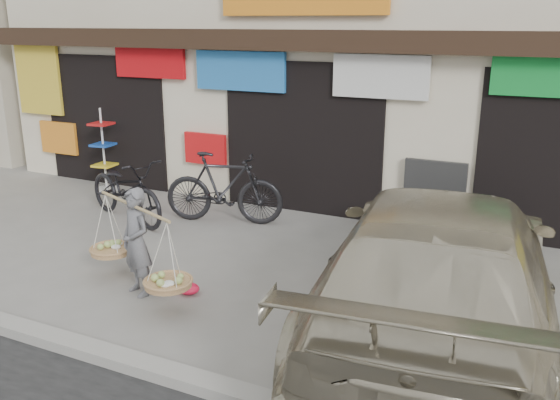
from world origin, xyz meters
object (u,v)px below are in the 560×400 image
at_px(street_vendor, 137,247).
at_px(suv, 439,266).
at_px(bike_0, 126,189).
at_px(display_rack, 104,158).
at_px(bike_1, 224,188).

distance_m(street_vendor, suv, 3.68).
height_order(street_vendor, bike_0, street_vendor).
bearing_deg(suv, display_rack, -29.21).
bearing_deg(display_rack, street_vendor, -44.20).
height_order(bike_1, suv, suv).
relative_size(bike_1, suv, 0.34).
distance_m(bike_0, display_rack, 2.15).
relative_size(bike_0, display_rack, 1.26).
xyz_separation_m(bike_0, display_rack, (-1.67, 1.35, 0.12)).
relative_size(street_vendor, display_rack, 1.11).
bearing_deg(suv, bike_1, -36.42).
height_order(street_vendor, suv, suv).
bearing_deg(bike_1, street_vendor, 173.86).
xyz_separation_m(bike_1, suv, (4.09, -2.34, 0.21)).
bearing_deg(bike_1, suv, -134.78).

